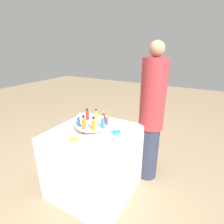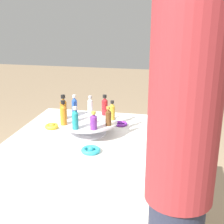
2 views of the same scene
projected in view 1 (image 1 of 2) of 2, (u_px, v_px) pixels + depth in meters
ground_plane at (95, 187)px, 2.00m from camera, size 12.00×12.00×0.00m
party_table at (94, 161)px, 1.87m from camera, size 0.81×0.81×0.72m
display_stand at (93, 127)px, 1.73m from camera, size 0.33×0.33×0.08m
bottle_brown at (104, 116)px, 1.78m from camera, size 0.03×0.03×0.10m
bottle_gold at (96, 114)px, 1.83m from camera, size 0.03×0.03×0.11m
bottle_red at (87, 115)px, 1.81m from camera, size 0.03×0.03×0.12m
bottle_clear at (80, 118)px, 1.75m from camera, size 0.03×0.03×0.10m
bottle_blue at (79, 121)px, 1.66m from camera, size 0.03×0.03×0.12m
bottle_amber at (84, 123)px, 1.59m from camera, size 0.04×0.04×0.14m
bottle_orange at (94, 124)px, 1.57m from camera, size 0.03×0.03×0.13m
bottle_teal at (103, 123)px, 1.62m from camera, size 0.03×0.03×0.12m
bottle_purple at (106, 120)px, 1.70m from camera, size 0.04×0.04×0.09m
ribbon_bow_gold at (74, 139)px, 1.57m from camera, size 0.08×0.08×0.03m
ribbon_bow_teal at (116, 132)px, 1.70m from camera, size 0.09×0.09×0.03m
ribbon_bow_purple at (88, 122)px, 1.95m from camera, size 0.08×0.08×0.02m
person_figure at (151, 116)px, 1.92m from camera, size 0.27×0.27×1.57m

